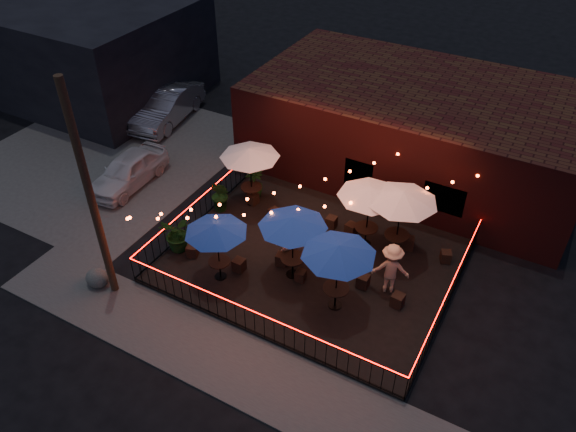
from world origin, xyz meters
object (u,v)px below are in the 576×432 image
at_px(cafe_table_2, 293,223).
at_px(cafe_table_5, 403,198).
at_px(cafe_table_4, 339,251).
at_px(cafe_table_0, 216,229).
at_px(cafe_table_3, 370,192).
at_px(cafe_table_1, 250,153).
at_px(boulder, 97,278).
at_px(utility_pole, 91,198).
at_px(cooler, 218,235).

bearing_deg(cafe_table_2, cafe_table_5, 46.54).
bearing_deg(cafe_table_4, cafe_table_0, -170.09).
bearing_deg(cafe_table_2, cafe_table_3, 60.30).
relative_size(cafe_table_1, cafe_table_5, 1.04).
xyz_separation_m(cafe_table_2, boulder, (-5.80, -3.67, -2.19)).
height_order(utility_pole, cafe_table_4, utility_pole).
bearing_deg(cafe_table_5, utility_pole, -140.68).
height_order(cafe_table_3, boulder, cafe_table_3).
distance_m(cafe_table_0, cafe_table_4, 4.22).
bearing_deg(utility_pole, cafe_table_2, 34.69).
xyz_separation_m(cafe_table_1, cafe_table_2, (3.55, -2.95, -0.04)).
bearing_deg(cooler, boulder, -136.57).
height_order(utility_pole, cafe_table_1, utility_pole).
bearing_deg(cafe_table_0, cafe_table_5, 40.63).
xyz_separation_m(utility_pole, cafe_table_5, (7.90, 6.47, -1.32)).
bearing_deg(cafe_table_3, cafe_table_1, 178.44).
relative_size(cafe_table_3, cooler, 3.74).
bearing_deg(cafe_table_5, boulder, -142.45).
xyz_separation_m(cafe_table_4, cafe_table_5, (0.80, 3.52, 0.09)).
bearing_deg(cafe_table_1, cafe_table_0, -72.46).
xyz_separation_m(cafe_table_0, boulder, (-3.61, -2.34, -1.99)).
relative_size(utility_pole, cafe_table_5, 2.89).
bearing_deg(cafe_table_0, utility_pole, -143.00).
relative_size(cafe_table_1, cafe_table_2, 0.94).
height_order(cafe_table_1, cafe_table_2, cafe_table_1).
xyz_separation_m(cafe_table_4, cooler, (-5.22, 0.72, -2.01)).
bearing_deg(cafe_table_5, cafe_table_3, -175.17).
bearing_deg(cafe_table_5, cafe_table_4, -102.77).
bearing_deg(cafe_table_0, cafe_table_4, 9.91).
height_order(utility_pole, boulder, utility_pole).
distance_m(utility_pole, cafe_table_3, 9.40).
xyz_separation_m(utility_pole, cooler, (1.88, 3.67, -3.42)).
height_order(utility_pole, cafe_table_0, utility_pole).
distance_m(cafe_table_0, cafe_table_3, 5.63).
bearing_deg(cafe_table_4, utility_pole, -157.44).
height_order(cafe_table_5, cooler, cafe_table_5).
bearing_deg(boulder, cafe_table_4, 21.52).
height_order(cafe_table_2, boulder, cafe_table_2).
bearing_deg(cafe_table_2, cooler, 178.02).
relative_size(cafe_table_0, cafe_table_1, 0.84).
distance_m(cafe_table_1, cafe_table_2, 4.61).
bearing_deg(cafe_table_1, utility_pole, -103.80).
distance_m(cafe_table_1, cooler, 3.48).
bearing_deg(cafe_table_0, cafe_table_1, 107.54).
relative_size(utility_pole, cafe_table_0, 3.28).
distance_m(cafe_table_1, cafe_table_4, 6.56).
xyz_separation_m(cafe_table_2, cafe_table_5, (2.76, 2.91, 0.15)).
xyz_separation_m(cafe_table_2, cafe_table_4, (1.96, -0.61, 0.06)).
distance_m(cafe_table_0, cafe_table_5, 6.53).
relative_size(cafe_table_2, cafe_table_4, 1.13).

